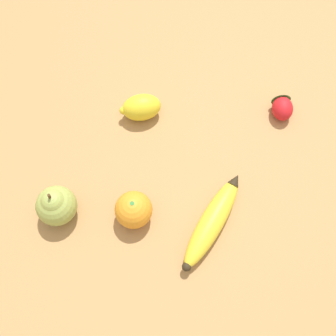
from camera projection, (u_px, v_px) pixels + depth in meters
name	position (u px, v px, depth m)	size (l,w,h in m)	color
ground_plane	(178.00, 158.00, 0.81)	(3.00, 3.00, 0.00)	#A87A47
banana	(213.00, 221.00, 0.73)	(0.19, 0.14, 0.04)	yellow
orange	(134.00, 210.00, 0.72)	(0.07, 0.07, 0.07)	orange
pear	(56.00, 205.00, 0.72)	(0.08, 0.08, 0.09)	#99A84C
strawberry	(282.00, 107.00, 0.84)	(0.06, 0.04, 0.04)	red
lemon	(141.00, 107.00, 0.83)	(0.07, 0.09, 0.06)	yellow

